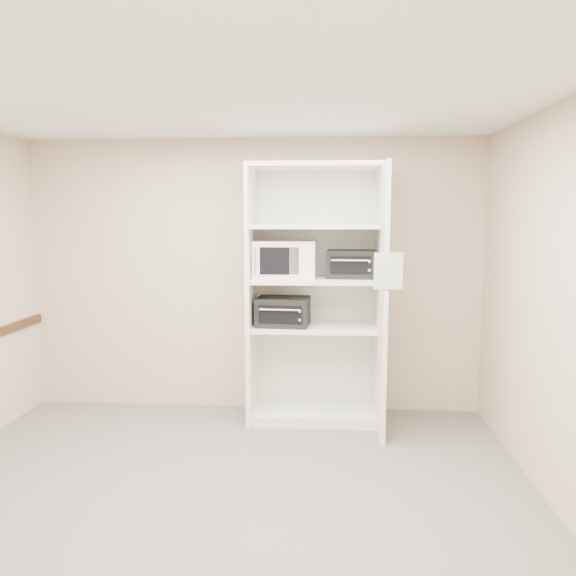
# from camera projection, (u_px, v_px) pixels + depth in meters

# --- Properties ---
(floor) EXTENTS (4.50, 4.00, 0.01)m
(floor) POSITION_uv_depth(u_px,v_px,m) (217.00, 506.00, 3.79)
(floor) COLOR #68625A
(floor) RESTS_ON ground
(ceiling) EXTENTS (4.50, 4.00, 0.01)m
(ceiling) POSITION_uv_depth(u_px,v_px,m) (210.00, 92.00, 3.44)
(ceiling) COLOR white
(wall_back) EXTENTS (4.50, 0.02, 2.70)m
(wall_back) POSITION_uv_depth(u_px,v_px,m) (253.00, 276.00, 5.60)
(wall_back) COLOR #C3A98F
(wall_back) RESTS_ON ground
(wall_front) EXTENTS (4.50, 0.02, 2.70)m
(wall_front) POSITION_uv_depth(u_px,v_px,m) (77.00, 421.00, 1.64)
(wall_front) COLOR #C3A98F
(wall_front) RESTS_ON ground
(wall_right) EXTENTS (0.02, 4.00, 2.70)m
(wall_right) POSITION_uv_depth(u_px,v_px,m) (573.00, 313.00, 3.47)
(wall_right) COLOR #C3A98F
(wall_right) RESTS_ON ground
(shelving_unit) EXTENTS (1.24, 0.92, 2.42)m
(shelving_unit) POSITION_uv_depth(u_px,v_px,m) (320.00, 303.00, 5.28)
(shelving_unit) COLOR white
(shelving_unit) RESTS_ON floor
(microwave) EXTENTS (0.57, 0.44, 0.34)m
(microwave) POSITION_uv_depth(u_px,v_px,m) (285.00, 259.00, 5.28)
(microwave) COLOR white
(microwave) RESTS_ON shelving_unit
(toaster_oven_upper) EXTENTS (0.47, 0.36, 0.26)m
(toaster_oven_upper) POSITION_uv_depth(u_px,v_px,m) (351.00, 264.00, 5.25)
(toaster_oven_upper) COLOR black
(toaster_oven_upper) RESTS_ON shelving_unit
(toaster_oven_lower) EXTENTS (0.51, 0.40, 0.27)m
(toaster_oven_lower) POSITION_uv_depth(u_px,v_px,m) (283.00, 312.00, 5.27)
(toaster_oven_lower) COLOR black
(toaster_oven_lower) RESTS_ON shelving_unit
(paper_sign) EXTENTS (0.23, 0.02, 0.30)m
(paper_sign) POSITION_uv_depth(u_px,v_px,m) (388.00, 271.00, 4.58)
(paper_sign) COLOR white
(paper_sign) RESTS_ON shelving_unit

